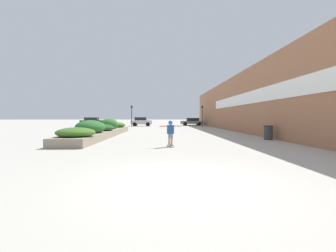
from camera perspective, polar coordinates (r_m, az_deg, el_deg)
name	(u,v)px	position (r m, az deg, el deg)	size (l,w,h in m)	color
ground_plane	(178,182)	(6.04, 2.43, -13.95)	(300.00, 300.00, 0.00)	#ADA89E
building_wall_right	(235,104)	(28.71, 16.54, 5.40)	(0.67, 48.80, 6.59)	#9E6647
planter_box	(101,130)	(19.98, -16.64, -1.03)	(2.34, 15.33, 1.55)	gray
skateboard	(170,145)	(12.80, 0.63, -4.97)	(0.41, 0.72, 0.10)	navy
skateboarder	(170,130)	(12.71, 0.63, -1.07)	(1.25, 0.52, 1.40)	tan
trash_bin	(268,133)	(18.28, 24.11, -1.55)	(0.65, 0.65, 1.05)	#38383D
car_leftmost	(92,121)	(46.91, -18.65, 1.12)	(4.51, 1.93, 1.63)	black
car_center_left	(141,121)	(42.63, -6.77, 1.16)	(3.92, 1.93, 1.66)	#BCBCC1
car_center_right	(192,122)	(44.67, 6.13, 1.13)	(4.40, 1.85, 1.52)	slate
car_rightmost	(244,122)	(46.10, 18.71, 1.01)	(3.82, 1.87, 1.46)	#BCBCC1
traffic_light_left	(132,112)	(38.71, -9.22, 3.41)	(0.28, 0.30, 3.65)	black
traffic_light_right	(202,113)	(39.59, 8.70, 3.40)	(0.28, 0.30, 3.67)	black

